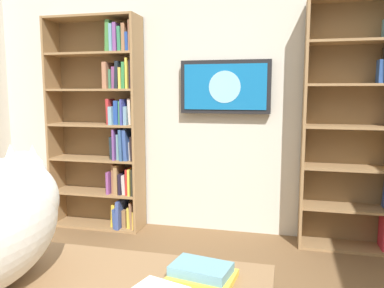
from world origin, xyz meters
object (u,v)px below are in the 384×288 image
(bookshelf_right, at_px, (107,126))
(desk_book_stack, at_px, (202,273))
(bookshelf_left, at_px, (370,124))
(wall_mounted_tv, at_px, (225,87))

(bookshelf_right, height_order, desk_book_stack, bookshelf_right)
(bookshelf_left, xyz_separation_m, bookshelf_right, (2.27, 0.00, -0.06))
(bookshelf_right, distance_m, desk_book_stack, 2.67)
(bookshelf_right, xyz_separation_m, desk_book_stack, (-1.40, 2.27, -0.20))
(wall_mounted_tv, bearing_deg, bookshelf_right, 4.48)
(wall_mounted_tv, xyz_separation_m, desk_book_stack, (-0.30, 2.35, -0.56))
(bookshelf_left, relative_size, wall_mounted_tv, 2.54)
(desk_book_stack, bearing_deg, wall_mounted_tv, -82.66)
(bookshelf_right, bearing_deg, wall_mounted_tv, -175.52)
(wall_mounted_tv, bearing_deg, desk_book_stack, 97.34)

